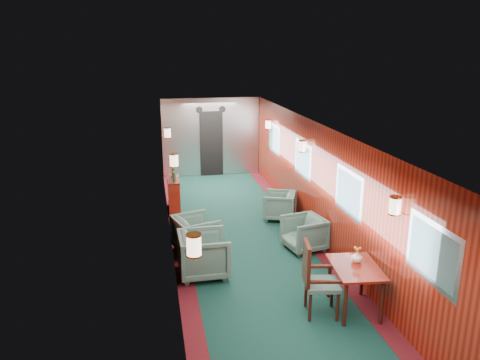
{
  "coord_description": "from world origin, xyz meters",
  "views": [
    {
      "loc": [
        -1.79,
        -8.18,
        3.87
      ],
      "look_at": [
        0.0,
        1.16,
        1.15
      ],
      "focal_mm": 35.0,
      "sensor_mm": 36.0,
      "label": 1
    }
  ],
  "objects": [
    {
      "name": "armchair_right_far",
      "position": [
        1.03,
        1.71,
        0.32
      ],
      "size": [
        0.91,
        0.9,
        0.64
      ],
      "primitive_type": "imported",
      "rotation": [
        0.0,
        0.0,
        -1.94
      ],
      "color": "#1A3E39",
      "rests_on": "ground"
    },
    {
      "name": "windows_right",
      "position": [
        1.49,
        0.25,
        1.45
      ],
      "size": [
        0.02,
        8.6,
        0.8
      ],
      "color": "silver",
      "rests_on": "ground"
    },
    {
      "name": "credenza",
      "position": [
        -1.34,
        2.73,
        0.42
      ],
      "size": [
        0.29,
        0.92,
        1.1
      ],
      "color": "maroon",
      "rests_on": "ground"
    },
    {
      "name": "armchair_left_far",
      "position": [
        -1.05,
        0.3,
        0.36
      ],
      "size": [
        0.98,
        0.96,
        0.72
      ],
      "primitive_type": "imported",
      "rotation": [
        0.0,
        0.0,
        1.87
      ],
      "color": "#1A3E39",
      "rests_on": "ground"
    },
    {
      "name": "bulkhead",
      "position": [
        0.0,
        5.91,
        1.18
      ],
      "size": [
        2.98,
        0.17,
        2.39
      ],
      "color": "silver",
      "rests_on": "ground"
    },
    {
      "name": "room",
      "position": [
        0.0,
        0.0,
        1.63
      ],
      "size": [
        12.0,
        12.1,
        2.4
      ],
      "color": "#0D2F27",
      "rests_on": "ground"
    },
    {
      "name": "dining_table",
      "position": [
        1.1,
        -2.29,
        0.61
      ],
      "size": [
        0.77,
        1.02,
        0.72
      ],
      "rotation": [
        0.0,
        0.0,
        -0.1
      ],
      "color": "maroon",
      "rests_on": "ground"
    },
    {
      "name": "armchair_left_near",
      "position": [
        -1.0,
        -0.74,
        0.39
      ],
      "size": [
        0.87,
        0.85,
        0.78
      ],
      "primitive_type": "imported",
      "rotation": [
        0.0,
        0.0,
        1.59
      ],
      "color": "#1A3E39",
      "rests_on": "ground"
    },
    {
      "name": "flower_vase",
      "position": [
        1.17,
        -2.15,
        0.81
      ],
      "size": [
        0.19,
        0.19,
        0.17
      ],
      "primitive_type": "imported",
      "rotation": [
        0.0,
        0.0,
        -0.16
      ],
      "color": "silver",
      "rests_on": "dining_table"
    },
    {
      "name": "armchair_right_near",
      "position": [
        1.05,
        -0.03,
        0.34
      ],
      "size": [
        0.87,
        0.86,
        0.67
      ],
      "primitive_type": "imported",
      "rotation": [
        0.0,
        0.0,
        -1.36
      ],
      "color": "#1A3E39",
      "rests_on": "ground"
    },
    {
      "name": "wall_sconces",
      "position": [
        0.0,
        0.57,
        1.79
      ],
      "size": [
        2.97,
        7.97,
        0.25
      ],
      "color": "#FFE4C6",
      "rests_on": "ground"
    },
    {
      "name": "side_chair",
      "position": [
        0.47,
        -2.29,
        0.62
      ],
      "size": [
        0.59,
        0.61,
        1.14
      ],
      "rotation": [
        0.0,
        0.0,
        -0.17
      ],
      "color": "#1A3E39",
      "rests_on": "ground"
    }
  ]
}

